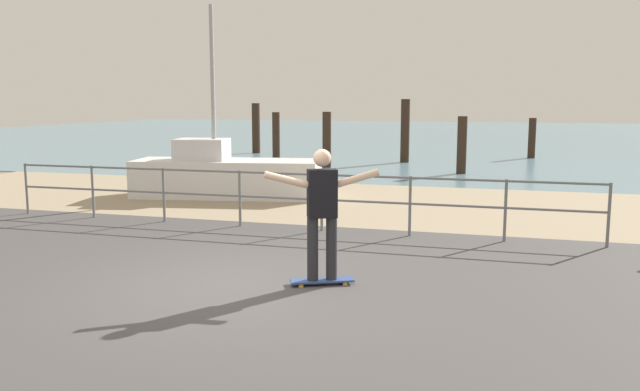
% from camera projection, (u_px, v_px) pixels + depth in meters
% --- Properties ---
extents(ground_plane, '(24.00, 10.00, 0.04)m').
position_uv_depth(ground_plane, '(201.00, 312.00, 7.21)').
color(ground_plane, '#474444').
rests_on(ground_plane, ground).
extents(beach_strip, '(24.00, 6.00, 0.04)m').
position_uv_depth(beach_strip, '(360.00, 203.00, 14.81)').
color(beach_strip, tan).
rests_on(beach_strip, ground).
extents(sea_surface, '(72.00, 50.00, 0.04)m').
position_uv_depth(sea_surface, '(457.00, 136.00, 41.40)').
color(sea_surface, slate).
rests_on(sea_surface, ground).
extents(railing_fence, '(10.99, 0.05, 1.05)m').
position_uv_depth(railing_fence, '(280.00, 191.00, 11.68)').
color(railing_fence, slate).
rests_on(railing_fence, ground).
extents(sailboat, '(5.06, 2.14, 4.50)m').
position_uv_depth(sailboat, '(234.00, 176.00, 15.51)').
color(sailboat, silver).
rests_on(sailboat, ground).
extents(skateboard, '(0.81, 0.53, 0.08)m').
position_uv_depth(skateboard, '(322.00, 281.00, 8.21)').
color(skateboard, '#334C8C').
rests_on(skateboard, ground).
extents(skateboarder, '(1.34, 0.71, 1.65)m').
position_uv_depth(skateboarder, '(322.00, 207.00, 8.07)').
color(skateboarder, '#26262B').
rests_on(skateboarder, skateboard).
extents(groyne_post_0, '(0.34, 0.34, 2.15)m').
position_uv_depth(groyne_post_0, '(256.00, 128.00, 27.95)').
color(groyne_post_0, '#332319').
rests_on(groyne_post_0, ground).
extents(groyne_post_1, '(0.28, 0.28, 1.86)m').
position_uv_depth(groyne_post_1, '(276.00, 138.00, 23.84)').
color(groyne_post_1, '#332319').
rests_on(groyne_post_1, ground).
extents(groyne_post_2, '(0.30, 0.30, 1.91)m').
position_uv_depth(groyne_post_2, '(327.00, 140.00, 22.06)').
color(groyne_post_2, '#332319').
rests_on(groyne_post_2, ground).
extents(groyne_post_3, '(0.33, 0.33, 2.33)m').
position_uv_depth(groyne_post_3, '(405.00, 131.00, 23.81)').
color(groyne_post_3, '#332319').
rests_on(groyne_post_3, ground).
extents(groyne_post_4, '(0.30, 0.30, 1.81)m').
position_uv_depth(groyne_post_4, '(462.00, 145.00, 20.25)').
color(groyne_post_4, '#332319').
rests_on(groyne_post_4, ground).
extents(groyne_post_5, '(0.29, 0.29, 1.60)m').
position_uv_depth(groyne_post_5, '(532.00, 138.00, 25.60)').
color(groyne_post_5, '#332319').
rests_on(groyne_post_5, ground).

